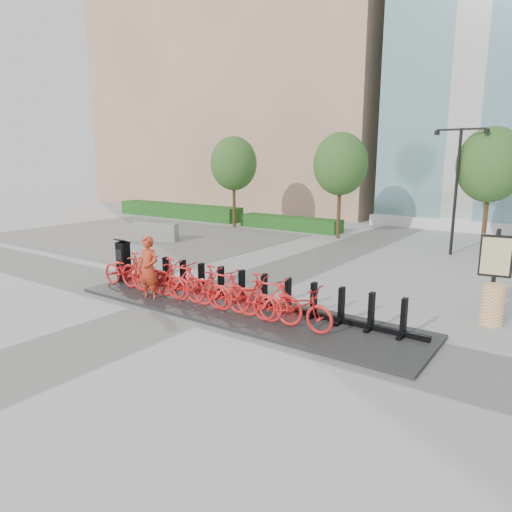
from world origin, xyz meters
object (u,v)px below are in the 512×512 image
Objects in this scene: bike_0 at (126,271)px; kiosk at (123,261)px; jersey_barrier at (155,232)px; map_sign at (496,260)px; construction_barrel at (493,305)px; worker_red at (148,269)px.

bike_0 is 1.42× the size of kiosk.
kiosk is 0.63× the size of jersey_barrier.
construction_barrel is at bearing -87.54° from map_sign.
jersey_barrier is (-7.06, 6.66, -0.48)m from worker_red.
map_sign reaches higher than jersey_barrier.
jersey_barrier is at bearing 128.03° from kiosk.
bike_0 reaches higher than jersey_barrier.
map_sign is at bearing -34.03° from jersey_barrier.
bike_0 reaches higher than construction_barrel.
jersey_barrier is at bearing 159.84° from map_sign.
kiosk is at bearing -165.32° from construction_barrel.
bike_0 is at bearing 157.14° from worker_red.
jersey_barrier is at bearing 167.57° from construction_barrel.
construction_barrel is 1.08m from map_sign.
construction_barrel is 15.36m from jersey_barrier.
bike_0 is at bearing -168.77° from map_sign.
worker_red is at bearing -104.18° from bike_0.
map_sign is at bearing -69.46° from bike_0.
jersey_barrier is (-15.00, 3.31, -0.07)m from construction_barrel.
map_sign reaches higher than bike_0.
worker_red is 8.74m from map_sign.
map_sign is (-0.09, 0.45, 0.98)m from construction_barrel.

